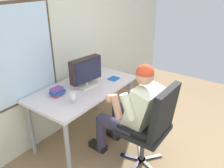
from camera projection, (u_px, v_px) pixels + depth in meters
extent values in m
cube|color=beige|center=(61.00, 39.00, 2.96)|extent=(5.58, 0.06, 2.57)
cube|color=#4C3828|center=(18.00, 56.00, 2.47)|extent=(0.96, 0.01, 1.12)
cube|color=silver|center=(18.00, 56.00, 2.46)|extent=(0.90, 0.02, 1.06)
cylinder|color=gray|center=(68.00, 149.00, 2.43)|extent=(0.05, 0.05, 0.71)
cylinder|color=gray|center=(130.00, 101.00, 3.37)|extent=(0.05, 0.05, 0.71)
cylinder|color=gray|center=(31.00, 128.00, 2.75)|extent=(0.05, 0.05, 0.71)
cylinder|color=gray|center=(97.00, 90.00, 3.69)|extent=(0.05, 0.05, 0.71)
cube|color=silver|center=(84.00, 88.00, 2.90)|extent=(1.41, 0.75, 0.03)
cube|color=black|center=(136.00, 166.00, 2.67)|extent=(0.27, 0.05, 0.02)
cube|color=black|center=(149.00, 166.00, 2.66)|extent=(0.13, 0.26, 0.02)
cube|color=black|center=(151.00, 157.00, 2.80)|extent=(0.23, 0.20, 0.02)
cube|color=black|center=(141.00, 152.00, 2.88)|extent=(0.24, 0.18, 0.02)
cube|color=black|center=(131.00, 157.00, 2.80)|extent=(0.11, 0.27, 0.02)
cylinder|color=black|center=(141.00, 160.00, 2.76)|extent=(0.10, 0.10, 0.02)
cylinder|color=#3F3F44|center=(142.00, 145.00, 2.67)|extent=(0.05, 0.05, 0.42)
cube|color=black|center=(144.00, 129.00, 2.57)|extent=(0.49, 0.49, 0.06)
cube|color=black|center=(164.00, 113.00, 2.32)|extent=(0.47, 0.14, 0.55)
cube|color=black|center=(156.00, 109.00, 2.71)|extent=(0.06, 0.35, 0.02)
cube|color=black|center=(131.00, 131.00, 2.32)|extent=(0.06, 0.35, 0.02)
cylinder|color=#312F46|center=(132.00, 113.00, 2.82)|extent=(0.17, 0.47, 0.15)
cylinder|color=#312F46|center=(117.00, 123.00, 3.05)|extent=(0.12, 0.12, 0.49)
cube|color=black|center=(113.00, 134.00, 3.17)|extent=(0.11, 0.24, 0.08)
cylinder|color=#312F46|center=(116.00, 125.00, 2.59)|extent=(0.17, 0.47, 0.15)
cylinder|color=#312F46|center=(101.00, 135.00, 2.82)|extent=(0.12, 0.12, 0.49)
cube|color=black|center=(98.00, 146.00, 2.94)|extent=(0.11, 0.24, 0.08)
cube|color=beige|center=(143.00, 107.00, 2.47)|extent=(0.39, 0.34, 0.53)
sphere|color=tan|center=(145.00, 76.00, 2.31)|extent=(0.19, 0.19, 0.19)
sphere|color=#CE4225|center=(145.00, 73.00, 2.30)|extent=(0.19, 0.19, 0.19)
cylinder|color=beige|center=(149.00, 91.00, 2.61)|extent=(0.10, 0.18, 0.29)
cylinder|color=tan|center=(142.00, 99.00, 2.72)|extent=(0.08, 0.18, 0.27)
sphere|color=tan|center=(139.00, 100.00, 2.75)|extent=(0.09, 0.09, 0.09)
cylinder|color=beige|center=(128.00, 107.00, 2.30)|extent=(0.10, 0.20, 0.29)
cylinder|color=tan|center=(116.00, 106.00, 2.39)|extent=(0.08, 0.15, 0.27)
sphere|color=tan|center=(110.00, 98.00, 2.42)|extent=(0.09, 0.09, 0.09)
cube|color=beige|center=(86.00, 85.00, 2.92)|extent=(0.26, 0.22, 0.02)
cylinder|color=beige|center=(86.00, 82.00, 2.91)|extent=(0.04, 0.04, 0.05)
cube|color=black|center=(86.00, 70.00, 2.83)|extent=(0.45, 0.16, 0.30)
cube|color=#191E38|center=(89.00, 71.00, 2.80)|extent=(0.39, 0.06, 0.26)
cylinder|color=silver|center=(74.00, 103.00, 2.52)|extent=(0.06, 0.06, 0.00)
cylinder|color=silver|center=(73.00, 100.00, 2.51)|extent=(0.01, 0.01, 0.06)
cylinder|color=silver|center=(73.00, 95.00, 2.48)|extent=(0.07, 0.07, 0.07)
cylinder|color=#5A0718|center=(73.00, 97.00, 2.49)|extent=(0.06, 0.06, 0.04)
cube|color=#BB3426|center=(58.00, 94.00, 2.69)|extent=(0.14, 0.10, 0.03)
cube|color=#1A48A3|center=(57.00, 92.00, 2.67)|extent=(0.16, 0.13, 0.03)
cube|color=#653D8B|center=(57.00, 89.00, 2.66)|extent=(0.14, 0.10, 0.03)
cube|color=blue|center=(114.00, 79.00, 3.12)|extent=(0.14, 0.13, 0.01)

